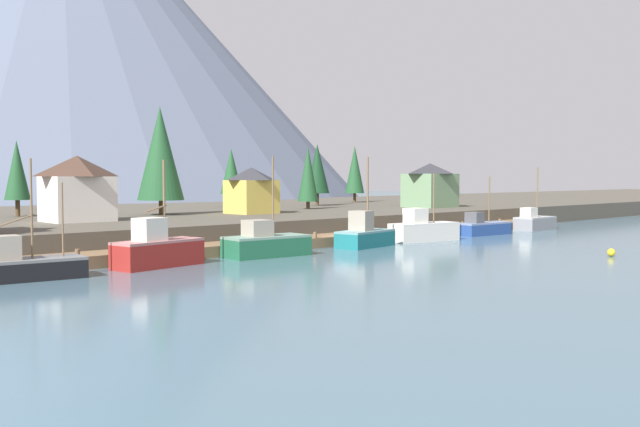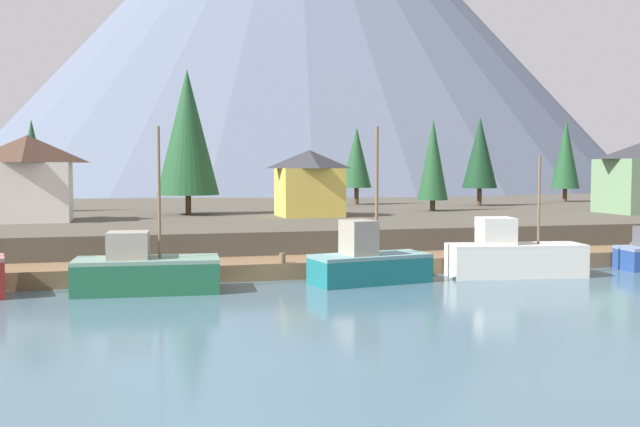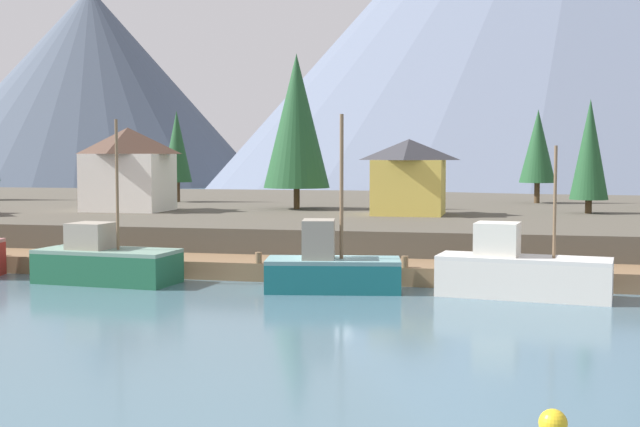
{
  "view_description": "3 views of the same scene",
  "coord_description": "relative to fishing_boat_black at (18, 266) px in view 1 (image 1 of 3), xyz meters",
  "views": [
    {
      "loc": [
        -50.97,
        -51.06,
        7.02
      ],
      "look_at": [
        -1.32,
        2.38,
        3.22
      ],
      "focal_mm": 40.33,
      "sensor_mm": 36.0,
      "label": 1
    },
    {
      "loc": [
        -12.88,
        -41.95,
        6.62
      ],
      "look_at": [
        -0.92,
        3.22,
        3.69
      ],
      "focal_mm": 41.41,
      "sensor_mm": 36.0,
      "label": 2
    },
    {
      "loc": [
        9.07,
        -43.29,
        6.85
      ],
      "look_at": [
        -0.91,
        1.76,
        3.66
      ],
      "focal_mm": 46.97,
      "sensor_mm": 36.0,
      "label": 3
    }
  ],
  "objects": [
    {
      "name": "channel_buoy",
      "position": [
        43.47,
        -20.53,
        -0.63
      ],
      "size": [
        0.7,
        0.7,
        0.7
      ],
      "primitive_type": "sphere",
      "color": "gold",
      "rests_on": "ground_plane"
    },
    {
      "name": "conifer_mid_right",
      "position": [
        25.61,
        25.07,
        8.69
      ],
      "size": [
        5.41,
        5.41,
        12.62
      ],
      "color": "#4C3823",
      "rests_on": "shoreline_bank"
    },
    {
      "name": "house_yellow",
      "position": [
        35.31,
        20.38,
        4.36
      ],
      "size": [
        5.34,
        4.97,
        5.58
      ],
      "color": "gold",
      "rests_on": "shoreline_bank"
    },
    {
      "name": "shoreline_bank",
      "position": [
        33.17,
        34.08,
        0.27
      ],
      "size": [
        400.0,
        56.0,
        2.5
      ],
      "primitive_type": "cube",
      "color": "#4C473D",
      "rests_on": "ground_plane"
    },
    {
      "name": "conifer_mid_left",
      "position": [
        48.43,
        24.73,
        6.34
      ],
      "size": [
        2.86,
        2.86,
        8.63
      ],
      "color": "#4C3823",
      "rests_on": "shoreline_bank"
    },
    {
      "name": "fishing_boat_grey",
      "position": [
        66.38,
        0.44,
        0.05
      ],
      "size": [
        6.52,
        2.98,
        8.16
      ],
      "rotation": [
        0.0,
        0.0,
        0.03
      ],
      "color": "gray",
      "rests_on": "ground_plane"
    },
    {
      "name": "fishing_boat_teal",
      "position": [
        33.69,
        -0.07,
        0.18
      ],
      "size": [
        7.13,
        3.92,
        8.93
      ],
      "rotation": [
        0.0,
        0.0,
        0.17
      ],
      "color": "#196B70",
      "rests_on": "ground_plane"
    },
    {
      "name": "fishing_boat_blue",
      "position": [
        54.8,
        0.48,
        -0.06
      ],
      "size": [
        7.63,
        2.96,
        7.02
      ],
      "rotation": [
        0.0,
        0.0,
        -0.07
      ],
      "color": "navy",
      "rests_on": "ground_plane"
    },
    {
      "name": "fishing_boat_white",
      "position": [
        43.01,
        0.1,
        0.26
      ],
      "size": [
        8.47,
        3.71,
        7.33
      ],
      "rotation": [
        0.0,
        0.0,
        -0.14
      ],
      "color": "silver",
      "rests_on": "ground_plane"
    },
    {
      "name": "house_white",
      "position": [
        13.19,
        19.94,
        4.87
      ],
      "size": [
        6.43,
        5.27,
        6.57
      ],
      "color": "silver",
      "rests_on": "shoreline_bank"
    },
    {
      "name": "fishing_boat_red",
      "position": [
        10.54,
        0.03,
        0.37
      ],
      "size": [
        7.58,
        3.75,
        8.29
      ],
      "rotation": [
        0.0,
        0.0,
        0.16
      ],
      "color": "maroon",
      "rests_on": "ground_plane"
    },
    {
      "name": "conifer_back_left",
      "position": [
        57.15,
        32.29,
        7.19
      ],
      "size": [
        3.72,
        3.72,
        9.47
      ],
      "color": "#4C3823",
      "rests_on": "shoreline_bank"
    },
    {
      "name": "ground_plane",
      "position": [
        33.17,
        22.08,
        -1.48
      ],
      "size": [
        400.0,
        400.0,
        1.0
      ],
      "primitive_type": "cube",
      "color": "#476675"
    },
    {
      "name": "dock",
      "position": [
        33.17,
        4.06,
        -0.48
      ],
      "size": [
        80.0,
        4.0,
        1.6
      ],
      "color": "brown",
      "rests_on": "ground_plane"
    },
    {
      "name": "house_green",
      "position": [
        65.37,
        16.9,
        4.78
      ],
      "size": [
        6.93,
        5.94,
        6.4
      ],
      "color": "#6B8E66",
      "rests_on": "shoreline_bank"
    },
    {
      "name": "fishing_boat_black",
      "position": [
        0.0,
        0.0,
        0.0
      ],
      "size": [
        8.48,
        3.88,
        8.23
      ],
      "rotation": [
        0.0,
        0.0,
        -0.12
      ],
      "color": "black",
      "rests_on": "ground_plane"
    },
    {
      "name": "conifer_near_right",
      "position": [
        71.51,
        38.28,
        7.19
      ],
      "size": [
        3.34,
        3.34,
        9.79
      ],
      "color": "#4C3823",
      "rests_on": "shoreline_bank"
    },
    {
      "name": "mountain_central_peak",
      "position": [
        59.56,
        129.99,
        41.88
      ],
      "size": [
        153.22,
        153.22,
        85.72
      ],
      "primitive_type": "cone",
      "color": "slate",
      "rests_on": "ground_plane"
    },
    {
      "name": "conifer_near_left",
      "position": [
        45.12,
        38.08,
        6.73
      ],
      "size": [
        3.29,
        3.29,
        8.58
      ],
      "color": "#4C3823",
      "rests_on": "shoreline_bank"
    },
    {
      "name": "fishing_boat_green",
      "position": [
        21.24,
        0.02,
        0.15
      ],
      "size": [
        7.77,
        3.8,
        8.79
      ],
      "rotation": [
        0.0,
        0.0,
        -0.08
      ],
      "color": "#1E5B3D",
      "rests_on": "ground_plane"
    },
    {
      "name": "conifer_centre",
      "position": [
        12.03,
        32.88,
        6.7
      ],
      "size": [
        2.8,
        2.8,
        8.57
      ],
      "color": "#4C3823",
      "rests_on": "shoreline_bank"
    }
  ]
}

